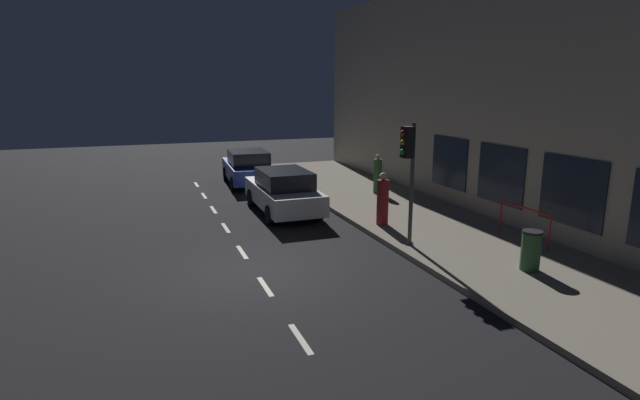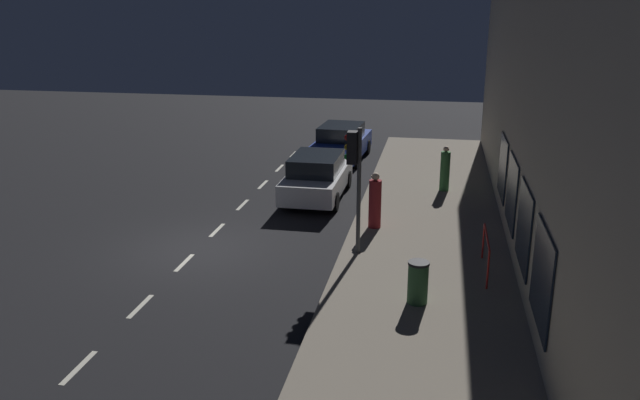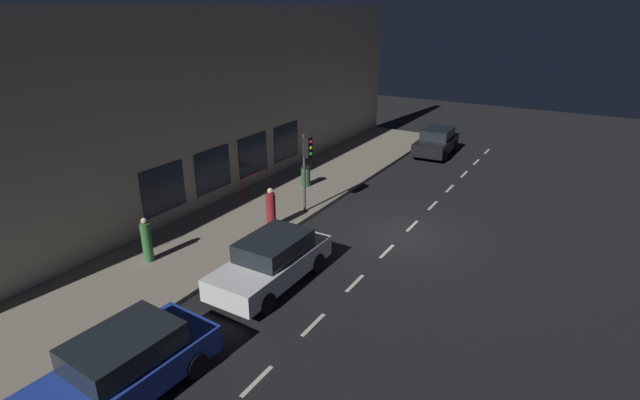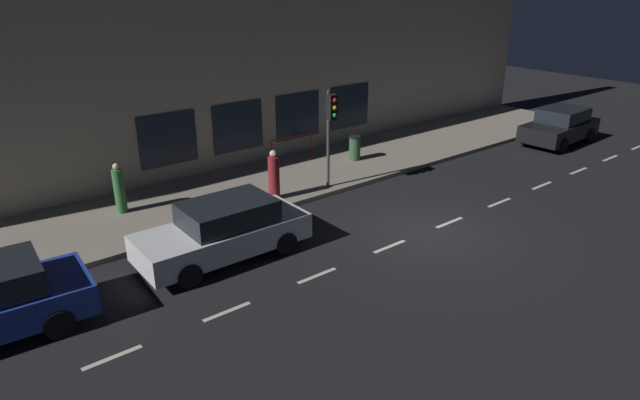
% 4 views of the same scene
% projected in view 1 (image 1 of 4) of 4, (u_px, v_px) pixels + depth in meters
% --- Properties ---
extents(ground_plane, '(60.00, 60.00, 0.00)m').
position_uv_depth(ground_plane, '(255.00, 272.00, 12.42)').
color(ground_plane, black).
extents(sidewalk, '(4.50, 32.00, 0.15)m').
position_uv_depth(sidewalk, '(467.00, 242.00, 14.52)').
color(sidewalk, gray).
rests_on(sidewalk, ground).
extents(building_facade, '(0.65, 32.00, 8.46)m').
position_uv_depth(building_facade, '(550.00, 96.00, 14.46)').
color(building_facade, '#B2A893').
rests_on(building_facade, ground).
extents(lane_centre_line, '(0.12, 27.20, 0.01)m').
position_uv_depth(lane_centre_line, '(265.00, 286.00, 11.51)').
color(lane_centre_line, beige).
rests_on(lane_centre_line, ground).
extents(traffic_light, '(0.46, 0.32, 3.40)m').
position_uv_depth(traffic_light, '(409.00, 157.00, 13.50)').
color(traffic_light, '#424244').
rests_on(traffic_light, sidewalk).
extents(parked_car_1, '(2.19, 4.63, 1.58)m').
position_uv_depth(parked_car_1, '(248.00, 167.00, 23.37)').
color(parked_car_1, '#1E389E').
rests_on(parked_car_1, ground).
extents(parked_car_2, '(1.96, 4.59, 1.58)m').
position_uv_depth(parked_car_2, '(283.00, 191.00, 18.08)').
color(parked_car_2, silver).
rests_on(parked_car_2, ground).
extents(pedestrian_0, '(0.38, 0.38, 1.69)m').
position_uv_depth(pedestrian_0, '(383.00, 201.00, 15.94)').
color(pedestrian_0, maroon).
rests_on(pedestrian_0, sidewalk).
extents(pedestrian_1, '(0.48, 0.48, 1.62)m').
position_uv_depth(pedestrian_1, '(378.00, 175.00, 20.67)').
color(pedestrian_1, '#336B38').
rests_on(pedestrian_1, sidewalk).
extents(trash_bin, '(0.48, 0.48, 0.98)m').
position_uv_depth(trash_bin, '(531.00, 250.00, 12.03)').
color(trash_bin, '#2D5633').
rests_on(trash_bin, sidewalk).
extents(red_railing, '(0.05, 1.99, 0.97)m').
position_uv_depth(red_railing, '(524.00, 216.00, 14.35)').
color(red_railing, red).
rests_on(red_railing, sidewalk).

